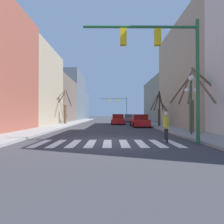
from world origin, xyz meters
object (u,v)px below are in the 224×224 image
Objects in this scene: street_lamp_right_corner at (191,93)px; pedestrian_crossing_street at (167,125)px; pedestrian_on_left_sidewalk at (166,124)px; traffic_signal_near at (166,54)px; car_at_intersection at (140,121)px; street_tree_right_far at (64,108)px; traffic_signal_far at (119,103)px; car_parked_right_near at (118,119)px; street_tree_right_near at (193,102)px; pedestrian_waiting_at_curb at (66,117)px; street_tree_right_mid at (159,109)px; car_driving_away_lane at (128,118)px.

pedestrian_crossing_street is at bearing -135.30° from street_lamp_right_corner.
traffic_signal_near is at bearing -16.58° from pedestrian_on_left_sidewalk.
street_tree_right_far is at bearing 67.45° from car_at_intersection.
traffic_signal_near reaches higher than traffic_signal_far.
traffic_signal_near reaches higher than car_parked_right_near.
traffic_signal_near is 40.11m from traffic_signal_far.
car_at_intersection is 11.66m from street_tree_right_far.
pedestrian_crossing_street is 5.49m from street_tree_right_near.
street_lamp_right_corner is 3.60m from pedestrian_on_left_sidewalk.
pedestrian_on_left_sidewalk is at bearing 40.04° from pedestrian_waiting_at_curb.
pedestrian_waiting_at_curb is at bearing 134.35° from street_tree_right_near.
traffic_signal_near is 6.24m from street_tree_right_near.
pedestrian_on_left_sidewalk is 19.16m from street_tree_right_far.
traffic_signal_near is at bearing -104.04° from street_tree_right_mid.
car_driving_away_lane is 15.64m from street_tree_right_mid.
street_lamp_right_corner is at bearing -84.98° from traffic_signal_far.
pedestrian_crossing_street is (-0.57, -26.78, 0.24)m from car_driving_away_lane.
traffic_signal_near is 1.26× the size of street_tree_right_far.
pedestrian_crossing_street is at bearing -58.95° from street_tree_right_far.
street_tree_right_mid is 13.96m from street_tree_right_far.
traffic_signal_far is 39.04m from pedestrian_on_left_sidewalk.
street_lamp_right_corner reaches higher than pedestrian_on_left_sidewalk.
street_tree_right_far is (-12.86, 5.43, 0.24)m from street_tree_right_mid.
street_tree_right_near is at bearing -161.09° from car_at_intersection.
car_parked_right_near is at bearing -154.85° from pedestrian_crossing_street.
street_tree_right_mid reaches higher than car_driving_away_lane.
car_parked_right_near is (-4.49, 15.43, -2.33)m from street_lamp_right_corner.
pedestrian_waiting_at_curb is 1.78m from street_tree_right_far.
pedestrian_waiting_at_curb is at bearing 89.76° from car_parked_right_near.
traffic_signal_far is at bearing 97.07° from street_tree_right_mid.
car_at_intersection is 11.68m from pedestrian_on_left_sidewalk.
street_tree_right_far is at bearing 133.06° from car_driving_away_lane.
car_parked_right_near is at bearing 7.82° from street_tree_right_far.
car_parked_right_near is 1.03× the size of car_driving_away_lane.
street_tree_right_far is at bearing 136.61° from street_tree_right_near.
street_tree_right_near is 1.00× the size of street_tree_right_far.
street_tree_right_mid is (2.75, 11.37, 1.28)m from pedestrian_crossing_street.
street_tree_right_near reaches higher than street_tree_right_mid.
street_lamp_right_corner is 20.12m from pedestrian_waiting_at_curb.
car_parked_right_near is 8.39m from street_tree_right_far.
street_tree_right_near is (3.63, 4.58, -2.20)m from traffic_signal_near.
pedestrian_on_left_sidewalk reaches higher than car_at_intersection.
car_driving_away_lane is at bearing 88.32° from traffic_signal_near.
street_tree_right_near is (5.38, -13.89, 1.76)m from car_parked_right_near.
car_at_intersection is at bearing -22.55° from street_tree_right_far.
street_tree_right_near reaches higher than car_driving_away_lane.
pedestrian_waiting_at_curb is at bearing 129.45° from street_lamp_right_corner.
car_parked_right_near is at bearing 24.47° from car_at_intersection.
car_driving_away_lane is 26.79m from pedestrian_crossing_street.
pedestrian_crossing_street is at bearing -103.62° from street_tree_right_mid.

